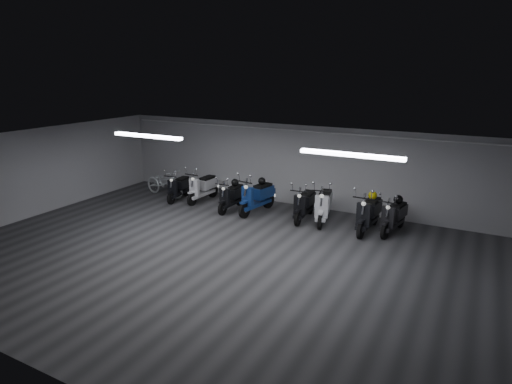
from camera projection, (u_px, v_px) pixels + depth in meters
The scene contains 21 objects.
floor at pixel (218, 257), 11.04m from camera, with size 14.00×10.00×0.01m, color #313133.
ceiling at pixel (215, 148), 10.27m from camera, with size 14.00×10.00×0.01m, color gray.
back_wall at pixel (296, 166), 14.89m from camera, with size 14.00×0.01×2.80m, color #A9A9AB.
front_wall at pixel (32, 294), 6.41m from camera, with size 14.00×0.01×2.80m, color #A9A9AB.
left_wall at pixel (33, 173), 13.83m from camera, with size 0.01×10.00×2.80m, color #A9A9AB.
fluor_strip_left at pixel (148, 136), 12.49m from camera, with size 2.40×0.18×0.08m, color white.
fluor_strip_right at pixel (351, 155), 9.77m from camera, with size 2.40×0.18×0.08m, color white.
conduit at pixel (296, 131), 14.49m from camera, with size 0.05×0.05×13.60m, color white.
scooter_1 at pixel (179, 183), 15.63m from camera, with size 0.56×1.68×1.25m, color black, non-canonical shape.
scooter_2 at pixel (202, 183), 15.46m from camera, with size 0.61×1.84×1.37m, color silver, non-canonical shape.
scooter_3 at pixel (231, 192), 14.48m from camera, with size 0.57×1.71×1.27m, color black, non-canonical shape.
scooter_4 at pixel (257, 191), 14.20m from camera, with size 0.66×1.97×1.46m, color navy, non-canonical shape.
scooter_5 at pixel (305, 199), 13.55m from camera, with size 0.60×1.81×1.35m, color black, non-canonical shape.
scooter_6 at pixel (324, 200), 13.31m from camera, with size 0.66×1.97×1.47m, color silver, non-canonical shape.
scooter_8 at pixel (369, 208), 12.53m from camera, with size 0.66×1.97×1.47m, color black, non-canonical shape.
scooter_9 at pixel (394, 211), 12.43m from camera, with size 0.60×1.79×1.33m, color black, non-canonical shape.
bicycle at pixel (164, 180), 16.14m from camera, with size 0.67×1.89×1.22m, color silver.
helmet_0 at pixel (373, 195), 12.68m from camera, with size 0.26×0.26×0.26m, color #BAA90A.
helmet_1 at pixel (262, 181), 14.32m from camera, with size 0.25×0.25×0.25m, color black.
helmet_2 at pixel (235, 182), 14.60m from camera, with size 0.26×0.26×0.26m, color black.
helmet_3 at pixel (398, 199), 12.53m from camera, with size 0.27×0.27×0.27m, color black.
Camera 1 is at (5.64, -8.50, 4.61)m, focal length 30.34 mm.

